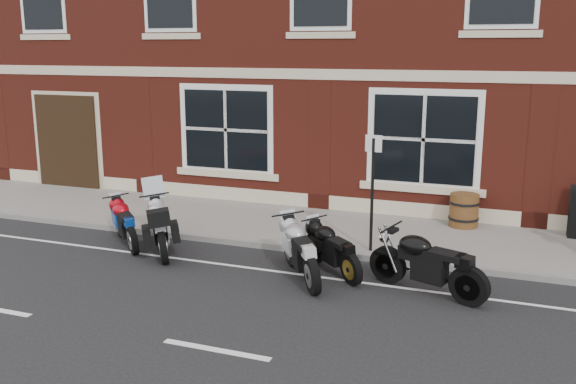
# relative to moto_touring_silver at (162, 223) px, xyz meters

# --- Properties ---
(ground) EXTENTS (80.00, 80.00, 0.00)m
(ground) POSITION_rel_moto_touring_silver_xyz_m (3.01, -0.54, -0.58)
(ground) COLOR black
(ground) RESTS_ON ground
(sidewalk) EXTENTS (30.00, 3.00, 0.12)m
(sidewalk) POSITION_rel_moto_touring_silver_xyz_m (3.01, 2.46, -0.52)
(sidewalk) COLOR slate
(sidewalk) RESTS_ON ground
(kerb) EXTENTS (30.00, 0.16, 0.12)m
(kerb) POSITION_rel_moto_touring_silver_xyz_m (3.01, 0.88, -0.52)
(kerb) COLOR slate
(kerb) RESTS_ON ground
(moto_touring_silver) EXTENTS (1.34, 1.85, 1.42)m
(moto_touring_silver) POSITION_rel_moto_touring_silver_xyz_m (0.00, 0.00, 0.00)
(moto_touring_silver) COLOR black
(moto_touring_silver) RESTS_ON ground
(moto_sport_red) EXTENTS (1.48, 1.45, 0.88)m
(moto_sport_red) POSITION_rel_moto_touring_silver_xyz_m (-0.92, 0.11, -0.07)
(moto_sport_red) COLOR black
(moto_sport_red) RESTS_ON ground
(moto_sport_black) EXTENTS (1.46, 1.37, 0.85)m
(moto_sport_black) POSITION_rel_moto_touring_silver_xyz_m (3.58, -0.01, -0.09)
(moto_sport_black) COLOR black
(moto_sport_black) RESTS_ON ground
(moto_sport_silver) EXTENTS (1.33, 1.85, 0.97)m
(moto_sport_silver) POSITION_rel_moto_touring_silver_xyz_m (3.15, -0.48, -0.02)
(moto_sport_silver) COLOR black
(moto_sport_silver) RESTS_ON ground
(moto_naked_black) EXTENTS (2.10, 0.92, 0.99)m
(moto_naked_black) POSITION_rel_moto_touring_silver_xyz_m (5.32, -0.43, -0.01)
(moto_naked_black) COLOR black
(moto_naked_black) RESTS_ON ground
(barrel_planter) EXTENTS (0.66, 0.66, 0.74)m
(barrel_planter) POSITION_rel_moto_touring_silver_xyz_m (5.53, 3.58, -0.09)
(barrel_planter) COLOR #431E11
(barrel_planter) RESTS_ON sidewalk
(parking_sign) EXTENTS (0.32, 0.06, 2.29)m
(parking_sign) POSITION_rel_moto_touring_silver_xyz_m (4.01, 1.15, 0.86)
(parking_sign) COLOR black
(parking_sign) RESTS_ON sidewalk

